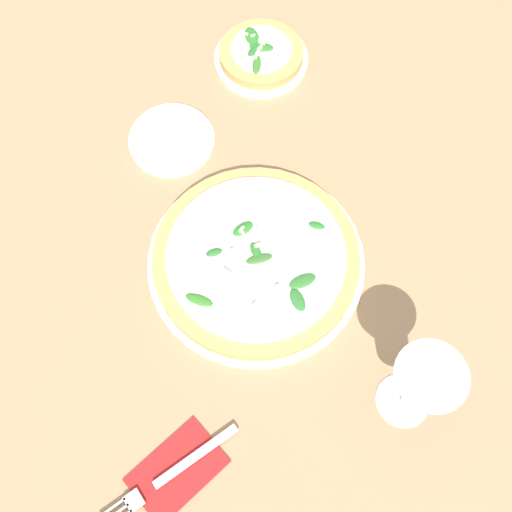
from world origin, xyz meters
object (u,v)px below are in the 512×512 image
at_px(pizza_arugula_main, 256,259).
at_px(fork, 172,474).
at_px(pizza_personal_side, 261,56).
at_px(side_plate_white, 172,139).
at_px(wine_glass, 423,383).

relative_size(pizza_arugula_main, fork, 1.59).
relative_size(pizza_personal_side, side_plate_white, 1.17).
xyz_separation_m(pizza_personal_side, wine_glass, (0.28, 0.60, 0.10)).
relative_size(pizza_arugula_main, side_plate_white, 2.28).
xyz_separation_m(pizza_personal_side, side_plate_white, (0.24, 0.03, -0.01)).
relative_size(wine_glass, side_plate_white, 1.07).
distance_m(pizza_personal_side, wine_glass, 0.67).
bearing_deg(fork, pizza_arugula_main, -145.21).
xyz_separation_m(pizza_personal_side, fork, (0.59, 0.46, -0.01)).
distance_m(fork, side_plate_white, 0.55).
bearing_deg(side_plate_white, pizza_arugula_main, 79.90).
bearing_deg(wine_glass, pizza_personal_side, -114.57).
relative_size(fork, side_plate_white, 1.43).
bearing_deg(wine_glass, pizza_arugula_main, -87.99).
bearing_deg(pizza_personal_side, fork, 37.93).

